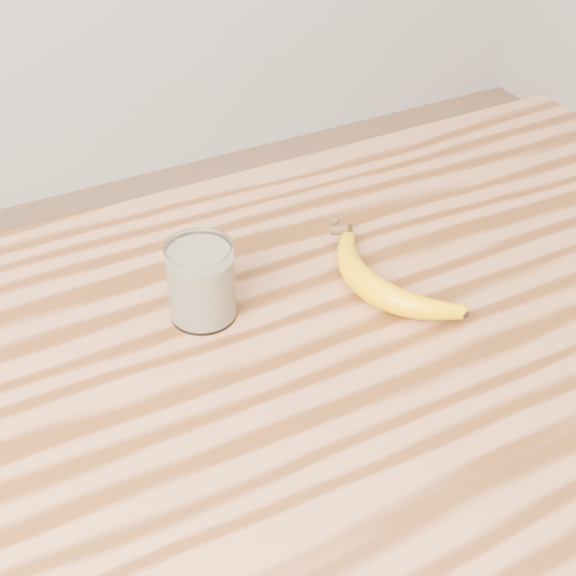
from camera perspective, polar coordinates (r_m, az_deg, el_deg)
name	(u,v)px	position (r m, az deg, el deg)	size (l,w,h in m)	color
table	(380,390)	(1.07, 6.59, -7.20)	(1.20, 0.80, 0.90)	#99633C
smoothie_glass	(201,283)	(0.95, -6.18, 0.37)	(0.08, 0.08, 0.10)	white
banana	(371,288)	(0.99, 5.93, -0.03)	(0.11, 0.30, 0.04)	#EBAB00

